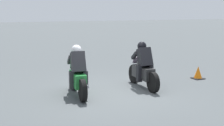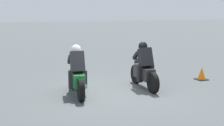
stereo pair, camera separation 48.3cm
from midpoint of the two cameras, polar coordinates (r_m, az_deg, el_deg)
name	(u,v)px [view 1 (the left image)]	position (r m, az deg, el deg)	size (l,w,h in m)	color
ground_plane	(113,93)	(9.78, -1.24, -5.43)	(120.00, 120.00, 0.00)	#494F51
rider_lane_a	(143,69)	(10.36, 4.33, -1.07)	(2.04, 0.55, 1.51)	black
rider_lane_b	(78,75)	(9.45, -7.66, -2.15)	(2.04, 0.58, 1.51)	black
traffic_cone	(198,73)	(12.08, 14.16, -1.79)	(0.40, 0.40, 0.46)	black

